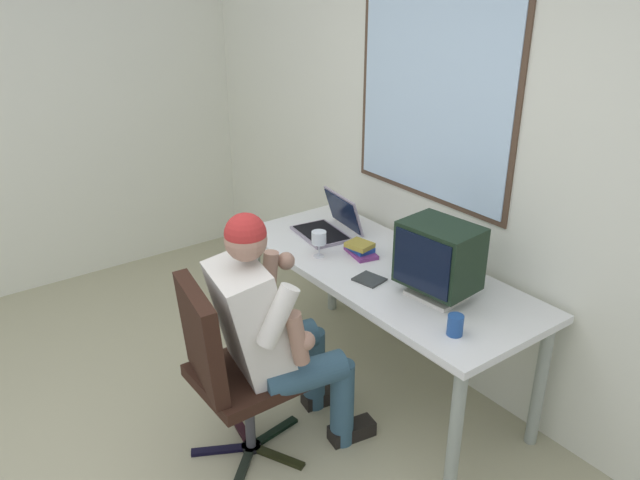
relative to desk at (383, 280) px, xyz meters
The scene contains 11 objects.
wall_rear 0.80m from the desk, 64.03° to the left, with size 5.36×0.08×2.61m.
desk is the anchor object (origin of this frame).
office_chair 0.98m from the desk, 89.01° to the right, with size 0.58×0.59×0.96m.
person_seated 0.74m from the desk, 85.81° to the right, with size 0.58×0.81×1.27m.
crt_monitor 0.50m from the desk, ahead, with size 0.39×0.30×0.38m.
laptop 0.55m from the desk, behind, with size 0.39×0.36×0.24m.
wine_glass 0.41m from the desk, 146.60° to the right, with size 0.08×0.08×0.15m.
desk_speaker 0.24m from the desk, 97.68° to the left, with size 0.08×0.08×0.19m.
book_stack 0.22m from the desk, behind, with size 0.22×0.16×0.08m.
cd_case 0.20m from the desk, 64.98° to the right, with size 0.16×0.15×0.01m.
coffee_mug 0.73m from the desk, 15.65° to the right, with size 0.07×0.07×0.10m.
Camera 1 is at (2.03, -0.51, 2.28)m, focal length 35.61 mm.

